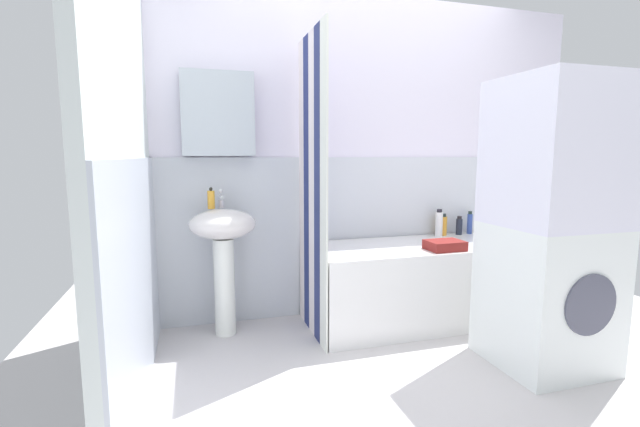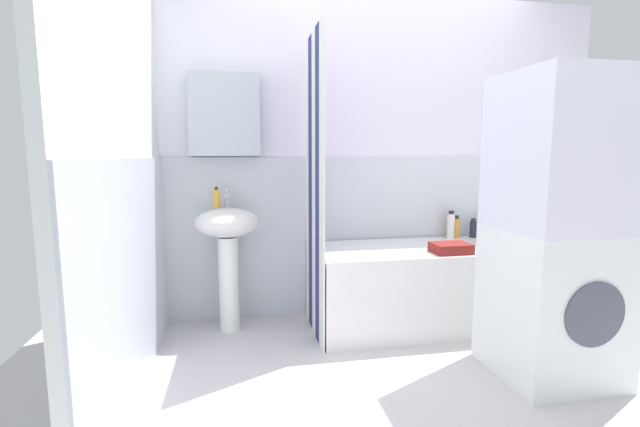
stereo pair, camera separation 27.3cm
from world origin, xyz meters
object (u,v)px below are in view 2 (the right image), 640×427
object	(u,v)px
bathtub	(420,286)
body_wash_bottle	(485,226)
towel_folded	(451,248)
washer_dryer_stack	(557,230)
sink	(228,241)
soap_dispenser	(217,198)
lotion_bottle	(451,226)
shampoo_bottle	(473,228)
conditioner_bottle	(455,227)

from	to	relation	value
bathtub	body_wash_bottle	xyz separation A→B (m)	(0.66, 0.28, 0.37)
towel_folded	washer_dryer_stack	bearing A→B (deg)	-62.86
sink	bathtub	world-z (taller)	sink
sink	soap_dispenser	bearing A→B (deg)	144.35
bathtub	sink	bearing A→B (deg)	173.75
towel_folded	sink	bearing A→B (deg)	166.29
bathtub	towel_folded	bearing A→B (deg)	-61.48
lotion_bottle	washer_dryer_stack	bearing A→B (deg)	-85.99
sink	bathtub	size ratio (longest dim) A/B	0.57
towel_folded	lotion_bottle	bearing A→B (deg)	62.96
shampoo_bottle	washer_dryer_stack	bearing A→B (deg)	-96.94
sink	towel_folded	bearing A→B (deg)	-13.71
sink	washer_dryer_stack	world-z (taller)	washer_dryer_stack
bathtub	conditioner_bottle	bearing A→B (deg)	34.73
soap_dispenser	towel_folded	distance (m)	1.61
sink	body_wash_bottle	xyz separation A→B (m)	(2.00, 0.13, 0.03)
soap_dispenser	towel_folded	size ratio (longest dim) A/B	0.59
sink	washer_dryer_stack	size ratio (longest dim) A/B	0.53
sink	conditioner_bottle	size ratio (longest dim) A/B	4.90
lotion_bottle	conditioner_bottle	bearing A→B (deg)	32.82
bathtub	lotion_bottle	world-z (taller)	lotion_bottle
sink	towel_folded	size ratio (longest dim) A/B	3.51
body_wash_bottle	lotion_bottle	distance (m)	0.32
sink	lotion_bottle	xyz separation A→B (m)	(1.69, 0.09, 0.04)
body_wash_bottle	washer_dryer_stack	xyz separation A→B (m)	(-0.24, -1.08, 0.16)
body_wash_bottle	conditioner_bottle	bearing A→B (deg)	-179.72
sink	body_wash_bottle	world-z (taller)	sink
body_wash_bottle	bathtub	bearing A→B (deg)	-156.82
bathtub	soap_dispenser	bearing A→B (deg)	172.11
shampoo_bottle	towel_folded	xyz separation A→B (m)	(-0.43, -0.47, -0.04)
conditioner_bottle	lotion_bottle	world-z (taller)	lotion_bottle
conditioner_bottle	lotion_bottle	size ratio (longest dim) A/B	0.80
body_wash_bottle	towel_folded	distance (m)	0.73
towel_folded	washer_dryer_stack	world-z (taller)	washer_dryer_stack
soap_dispenser	lotion_bottle	distance (m)	1.78
shampoo_bottle	towel_folded	size ratio (longest dim) A/B	0.62
shampoo_bottle	towel_folded	bearing A→B (deg)	-132.35
sink	conditioner_bottle	distance (m)	1.75
soap_dispenser	body_wash_bottle	distance (m)	2.09
towel_folded	bathtub	bearing A→B (deg)	118.52
shampoo_bottle	washer_dryer_stack	xyz separation A→B (m)	(-0.13, -1.06, 0.18)
body_wash_bottle	conditioner_bottle	distance (m)	0.25
lotion_bottle	bathtub	bearing A→B (deg)	-144.94
conditioner_bottle	washer_dryer_stack	bearing A→B (deg)	-89.32
towel_folded	shampoo_bottle	bearing A→B (deg)	47.65
body_wash_bottle	washer_dryer_stack	world-z (taller)	washer_dryer_stack
sink	bathtub	xyz separation A→B (m)	(1.35, -0.15, -0.34)
soap_dispenser	conditioner_bottle	world-z (taller)	soap_dispenser
shampoo_bottle	conditioner_bottle	world-z (taller)	conditioner_bottle
soap_dispenser	towel_folded	world-z (taller)	soap_dispenser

